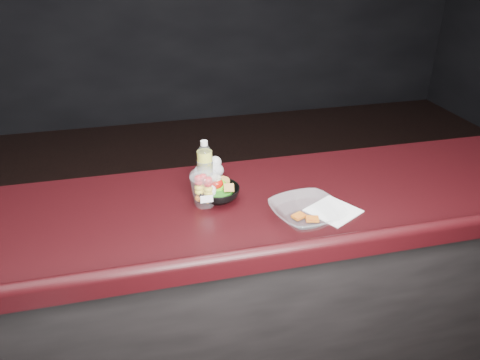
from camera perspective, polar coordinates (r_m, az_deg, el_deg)
name	(u,v)px	position (r m, az deg, el deg)	size (l,w,h in m)	color
counter	(226,307)	(2.06, -1.70, -15.20)	(4.06, 0.71, 1.02)	black
lemonade_bottle	(205,167)	(1.86, -4.29, 1.60)	(0.06, 0.06, 0.19)	yellow
fruit_cup	(204,186)	(1.72, -4.41, -0.80)	(0.11, 0.11, 0.15)	white
green_apple	(216,187)	(1.80, -2.91, -0.81)	(0.08, 0.08, 0.09)	#48880F
plastic_bag	(210,170)	(1.93, -3.70, 1.26)	(0.12, 0.10, 0.09)	silver
snack_bowl	(218,192)	(1.78, -2.73, -1.48)	(0.20, 0.20, 0.09)	black
takeout_bowl	(306,213)	(1.66, 8.08, -4.00)	(0.29, 0.29, 0.06)	silver
paper_napkin	(333,211)	(1.75, 11.29, -3.71)	(0.16, 0.16, 0.00)	white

